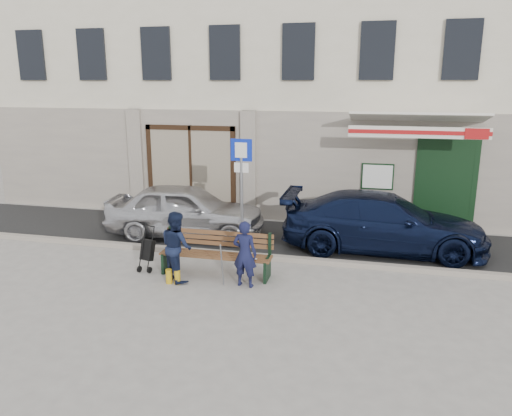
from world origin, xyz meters
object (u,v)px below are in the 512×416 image
(parking_sign, at_px, (241,178))
(man, at_px, (245,254))
(stroller, at_px, (147,251))
(bench, at_px, (214,254))
(car_silver, at_px, (186,210))
(woman, at_px, (177,246))
(car_navy, at_px, (383,223))

(parking_sign, height_order, man, parking_sign)
(stroller, bearing_deg, bench, 18.46)
(car_silver, relative_size, woman, 2.83)
(car_silver, xyz_separation_m, bench, (1.58, -2.44, -0.25))
(car_navy, relative_size, bench, 2.03)
(woman, bearing_deg, parking_sign, -73.19)
(car_navy, xyz_separation_m, woman, (-4.16, -2.91, 0.03))
(car_navy, relative_size, woman, 3.30)
(car_navy, bearing_deg, woman, 124.90)
(woman, bearing_deg, car_silver, -30.41)
(bench, height_order, man, man)
(car_silver, relative_size, parking_sign, 1.51)
(car_silver, bearing_deg, bench, -152.75)
(car_navy, distance_m, woman, 5.08)
(bench, bearing_deg, woman, -145.77)
(woman, bearing_deg, bench, -103.99)
(parking_sign, bearing_deg, bench, -95.56)
(parking_sign, bearing_deg, man, -69.87)
(bench, bearing_deg, car_navy, 35.10)
(bench, xyz_separation_m, stroller, (-1.50, -0.06, -0.02))
(woman, bearing_deg, stroller, 17.54)
(parking_sign, height_order, stroller, parking_sign)
(car_navy, relative_size, man, 3.56)
(car_silver, distance_m, man, 3.73)
(car_silver, height_order, car_navy, car_silver)
(car_silver, height_order, woman, woman)
(man, distance_m, woman, 1.45)
(car_navy, relative_size, parking_sign, 1.76)
(parking_sign, distance_m, bench, 2.03)
(car_silver, height_order, parking_sign, parking_sign)
(parking_sign, height_order, bench, parking_sign)
(man, height_order, stroller, man)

